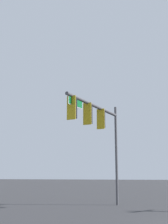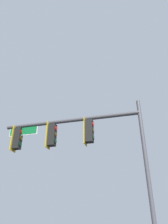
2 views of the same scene
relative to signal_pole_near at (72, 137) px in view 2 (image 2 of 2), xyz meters
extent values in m
cylinder|color=#47474C|center=(-3.20, 0.06, -1.85)|extent=(0.17, 0.17, 6.71)
cylinder|color=#47474C|center=(0.18, 0.00, 0.90)|extent=(6.75, 0.32, 0.20)
cube|color=gold|center=(-0.65, 0.01, 0.23)|extent=(0.04, 0.52, 1.30)
cube|color=black|center=(-0.84, 0.02, 0.23)|extent=(0.37, 0.33, 1.10)
cylinder|color=black|center=(-0.84, 0.02, 0.84)|extent=(0.04, 0.04, 0.12)
cylinder|color=red|center=(-1.04, 0.02, 0.56)|extent=(0.03, 0.22, 0.22)
cylinder|color=#392D05|center=(-1.04, 0.02, 0.23)|extent=(0.03, 0.22, 0.22)
cylinder|color=black|center=(-1.04, 0.02, -0.10)|extent=(0.03, 0.22, 0.22)
cube|color=gold|center=(1.21, -0.02, 0.23)|extent=(0.04, 0.52, 1.30)
cube|color=black|center=(1.02, -0.02, 0.23)|extent=(0.37, 0.33, 1.10)
cylinder|color=black|center=(1.02, -0.02, 0.84)|extent=(0.04, 0.04, 0.12)
cylinder|color=red|center=(0.82, -0.01, 0.56)|extent=(0.03, 0.22, 0.22)
cylinder|color=#392D05|center=(0.82, -0.01, 0.23)|extent=(0.03, 0.22, 0.22)
cylinder|color=black|center=(0.82, -0.01, -0.10)|extent=(0.03, 0.22, 0.22)
cube|color=gold|center=(3.06, -0.06, 0.23)|extent=(0.04, 0.52, 1.30)
cube|color=black|center=(2.87, -0.05, 0.23)|extent=(0.37, 0.33, 1.10)
cylinder|color=black|center=(2.87, -0.05, 0.84)|extent=(0.04, 0.04, 0.12)
cylinder|color=red|center=(2.67, -0.05, 0.56)|extent=(0.03, 0.22, 0.22)
cylinder|color=#392D05|center=(2.67, -0.05, 0.23)|extent=(0.03, 0.22, 0.22)
cylinder|color=black|center=(2.67, -0.05, -0.10)|extent=(0.03, 0.22, 0.22)
cube|color=#0F602D|center=(2.60, -0.05, 0.60)|extent=(1.49, 0.07, 0.39)
cube|color=white|center=(2.60, -0.05, 0.60)|extent=(1.55, 0.05, 0.45)
camera|label=1|loc=(17.13, 7.76, -3.37)|focal=50.00mm
camera|label=2|loc=(-2.82, 9.18, -3.75)|focal=35.00mm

